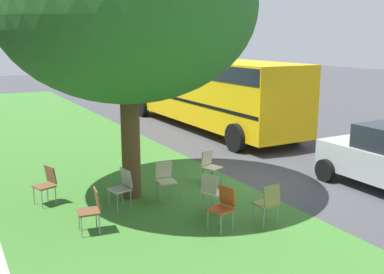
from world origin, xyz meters
TOP-DOWN VIEW (x-y plane):
  - ground at (0.00, 0.00)m, footprint 80.00×80.00m
  - grass_verge at (0.00, 3.20)m, footprint 48.00×6.00m
  - street_tree at (0.48, 3.12)m, footprint 5.78×5.78m
  - chair_0 at (-2.18, 2.24)m, footprint 0.50×0.51m
  - chair_1 at (-2.45, 1.34)m, footprint 0.43×0.43m
  - chair_2 at (-0.02, 2.47)m, footprint 0.46×0.46m
  - chair_3 at (-0.08, 3.56)m, footprint 0.49×0.49m
  - chair_4 at (-1.06, 4.54)m, footprint 0.47×0.47m
  - chair_5 at (0.44, 0.96)m, footprint 0.53×0.53m
  - chair_6 at (-1.32, 1.97)m, footprint 0.55×0.55m
  - chair_7 at (0.97, 4.99)m, footprint 0.52×0.53m
  - school_bus at (6.91, -2.80)m, footprint 10.40×2.80m

SIDE VIEW (x-z plane):
  - ground at x=0.00m, z-range 0.00..0.00m
  - grass_verge at x=0.00m, z-range 0.00..0.01m
  - chair_0 at x=-2.18m, z-range 0.08..0.96m
  - chair_1 at x=-2.45m, z-range 0.08..0.96m
  - chair_2 at x=-0.02m, z-range 0.08..0.96m
  - chair_3 at x=-0.08m, z-range 0.08..0.96m
  - chair_4 at x=-1.06m, z-range 0.08..0.96m
  - chair_5 at x=0.44m, z-range 0.08..0.96m
  - chair_6 at x=-1.32m, z-range 0.08..0.96m
  - chair_7 at x=0.97m, z-range 0.08..0.96m
  - school_bus at x=6.91m, z-range 0.32..3.20m
  - street_tree at x=0.48m, z-range 1.13..7.67m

